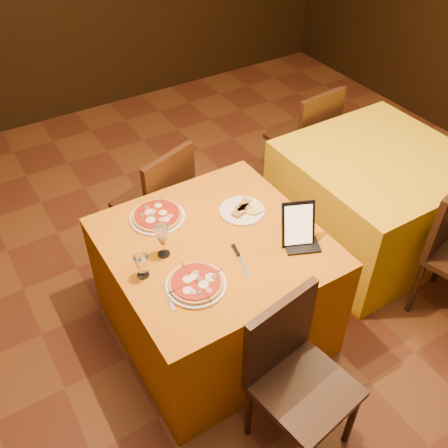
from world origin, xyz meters
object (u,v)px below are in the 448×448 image
chair_main_near (305,389)px  chair_main_far (152,202)px  chair_side_far (300,138)px  side_table (372,201)px  wine_glass (162,241)px  tablet (298,224)px  pizza_near (196,284)px  main_table (215,288)px  water_glass (142,266)px  pizza_far (157,216)px

chair_main_near → chair_main_far: bearing=81.1°
chair_side_far → chair_main_far: bearing=1.0°
side_table → chair_side_far: chair_side_far is taller
side_table → wine_glass: 1.70m
chair_side_far → chair_main_near: bearing=48.2°
wine_glass → tablet: size_ratio=0.78×
chair_main_far → chair_side_far: 1.36m
side_table → pizza_near: size_ratio=3.70×
main_table → pizza_near: 0.51m
main_table → tablet: bearing=-31.9°
pizza_near → water_glass: (-0.19, 0.20, 0.05)m
chair_main_near → tablet: (0.37, 0.59, 0.41)m
chair_side_far → wine_glass: bearing=24.6°
wine_glass → water_glass: 0.17m
side_table → chair_side_far: size_ratio=1.21×
wine_glass → tablet: 0.70m
main_table → pizza_far: 0.54m
main_table → pizza_near: bearing=-136.1°
wine_glass → pizza_far: bearing=70.5°
chair_main_near → pizza_near: chair_main_near is taller
main_table → water_glass: bearing=-175.8°
chair_side_far → pizza_near: 2.00m
pizza_near → wine_glass: bearing=97.4°
side_table → wine_glass: wine_glass is taller
chair_main_far → tablet: size_ratio=3.73×
chair_main_far → pizza_near: (-0.24, -1.05, 0.31)m
side_table → chair_main_near: bearing=-145.5°
pizza_far → wine_glass: (-0.10, -0.27, 0.08)m
chair_side_far → pizza_near: bearing=32.1°
main_table → tablet: tablet is taller
pizza_near → tablet: tablet is taller
chair_main_near → wine_glass: bearing=98.6°
water_glass → chair_main_far: bearing=63.5°
chair_side_far → wine_glass: (-1.63, -0.90, 0.39)m
main_table → pizza_far: pizza_far is taller
chair_main_far → wine_glass: 0.91m
pizza_far → side_table: bearing=-7.7°
side_table → chair_main_near: size_ratio=1.21×
chair_main_far → pizza_far: size_ratio=2.94×
wine_glass → chair_main_far: bearing=70.5°
chair_side_far → water_glass: bearing=24.5°
side_table → water_glass: bearing=-175.3°
pizza_far → tablet: tablet is taller
chair_main_near → water_glass: 0.96m
pizza_near → wine_glass: size_ratio=1.57×
main_table → water_glass: size_ratio=8.46×
wine_glass → pizza_near: bearing=-82.6°
pizza_near → water_glass: 0.28m
pizza_far → tablet: 0.78m
main_table → chair_main_near: 0.82m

